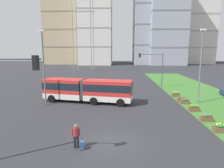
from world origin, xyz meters
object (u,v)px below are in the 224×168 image
Objects in this scene: flower_planter_2 at (194,108)px; articulated_bus at (87,90)px; streetlight_median at (201,64)px; apartment_tower_centre at (151,17)px; flower_planter_1 at (207,117)px; streetlight_left at (44,65)px; traffic_light_far_right at (154,64)px; rolling_suitcase at (82,145)px; apartment_tower_eastcentre at (167,23)px; apartment_tower_east at (191,33)px; pedestrian_crossing at (76,134)px; flower_planter_5 at (176,94)px; flower_planter_0 at (220,128)px; flower_planter_4 at (182,99)px; flower_planter_3 at (185,101)px; apartment_tower_westcentre at (95,12)px; apartment_tower_west at (65,32)px.

articulated_bus is at bearing 163.71° from flower_planter_2.
streetlight_median is 0.19× the size of apartment_tower_centre.
streetlight_left is (-17.57, 5.22, 4.60)m from flower_planter_1.
traffic_light_far_right is 11.47m from streetlight_median.
apartment_tower_eastcentre reaches higher than rolling_suitcase.
articulated_bus is at bearing -116.96° from apartment_tower_east.
pedestrian_crossing is 0.85m from rolling_suitcase.
streetlight_median is at bearing 42.55° from pedestrian_crossing.
rolling_suitcase is 0.88× the size of flower_planter_5.
flower_planter_1 is 92.16m from apartment_tower_centre.
flower_planter_0 is 5.55m from flower_planter_2.
rolling_suitcase is 13.85m from flower_planter_2.
streetlight_median reaches higher than flower_planter_4.
apartment_tower_centre is (8.38, 82.33, 24.56)m from flower_planter_3.
flower_planter_5 is at bearing 90.00° from flower_planter_4.
pedestrian_crossing is at bearing -131.91° from flower_planter_4.
apartment_tower_centre is 1.43× the size of apartment_tower_east.
apartment_tower_westcentre is at bearing -165.65° from apartment_tower_east.
flower_planter_0 is 0.03× the size of apartment_tower_west.
flower_planter_4 is at bearing 90.00° from flower_planter_1.
apartment_tower_westcentre is 37.26m from apartment_tower_eastcentre.
flower_planter_0 and flower_planter_2 have the same top height.
traffic_light_far_right is at bearing 100.25° from flower_planter_4.
streetlight_median reaches higher than articulated_bus.
apartment_tower_centre is at bearing -2.96° from apartment_tower_west.
apartment_tower_west is at bearing 116.88° from traffic_light_far_right.
rolling_suitcase is at bearing -106.73° from apartment_tower_eastcentre.
apartment_tower_eastcentre is at bearing 79.18° from flower_planter_1.
articulated_bus is 13.10m from flower_planter_2.
streetlight_median is 0.17× the size of apartment_tower_westcentre.
apartment_tower_west is (-39.07, 87.83, 17.59)m from flower_planter_2.
traffic_light_far_right is at bearing 68.82° from rolling_suitcase.
streetlight_left is at bearing -173.69° from flower_planter_4.
pedestrian_crossing is at bearing -165.60° from flower_planter_0.
rolling_suitcase is 0.03× the size of apartment_tower_east.
apartment_tower_eastcentre is (15.97, 77.43, 20.98)m from flower_planter_3.
pedestrian_crossing is 93.14m from apartment_tower_westcentre.
streetlight_median is (1.90, -0.47, 4.70)m from flower_planter_4.
rolling_suitcase is 0.11× the size of streetlight_left.
flower_planter_4 is 80.79m from apartment_tower_eastcentre.
flower_planter_2 and flower_planter_4 have the same top height.
flower_planter_2 is 0.03× the size of apartment_tower_west.
flower_planter_0 is (12.52, -9.21, -1.23)m from articulated_bus.
articulated_bus is 12.59m from flower_planter_3.
articulated_bus is 1.89× the size of traffic_light_far_right.
apartment_tower_westcentre reaches higher than flower_planter_0.
flower_planter_0 and flower_planter_3 have the same top height.
streetlight_median is at bearing 78.32° from flower_planter_0.
apartment_tower_centre reaches higher than streetlight_left.
flower_planter_2 is 0.12× the size of streetlight_median.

